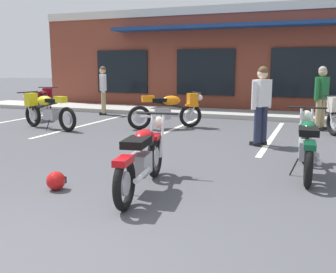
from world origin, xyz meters
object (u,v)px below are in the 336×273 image
Objects in this scene: motorcycle_blue_standard at (47,109)px; person_in_black_shirt at (321,94)px; person_in_shorts_foreground at (261,101)px; helmet_on_pavement at (56,181)px; motorcycle_silver_naked at (169,109)px; person_by_back_row at (103,87)px; motorcycle_foreground_classic at (142,158)px; motorcycle_red_sportbike at (43,102)px; motorcycle_orange_scrambler at (307,145)px.

person_in_black_shirt is (6.90, 2.39, 0.42)m from motorcycle_blue_standard.
person_in_black_shirt and person_in_shorts_foreground have the same top height.
motorcycle_silver_naked is at bearing 94.95° from helmet_on_pavement.
person_in_black_shirt is 1.00× the size of person_by_back_row.
person_in_shorts_foreground is 6.86m from person_by_back_row.
person_in_black_shirt is at bearing 19.15° from motorcycle_blue_standard.
motorcycle_foreground_classic is 1.25× the size of person_by_back_row.
motorcycle_silver_naked and motorcycle_blue_standard have the same top height.
person_in_black_shirt is 1.00× the size of person_in_shorts_foreground.
motorcycle_blue_standard is at bearing -160.85° from person_in_black_shirt.
motorcycle_silver_naked is (4.60, -0.51, 0.00)m from motorcycle_red_sportbike.
person_in_shorts_foreground reaches higher than motorcycle_red_sportbike.
person_in_shorts_foreground is at bearing 116.55° from motorcycle_orange_scrambler.
motorcycle_silver_naked is 5.66m from helmet_on_pavement.
motorcycle_blue_standard and motorcycle_orange_scrambler have the same top height.
motorcycle_red_sportbike is at bearing 164.47° from person_in_shorts_foreground.
motorcycle_foreground_classic and motorcycle_blue_standard have the same top height.
person_by_back_row is (-7.05, 0.88, 0.00)m from person_in_black_shirt.
motorcycle_blue_standard is 5.74m from person_in_shorts_foreground.
helmet_on_pavement is (3.72, -7.65, -0.82)m from person_by_back_row.
motorcycle_blue_standard is at bearing -157.77° from motorcycle_silver_naked.
helmet_on_pavement is (-3.16, -2.11, -0.33)m from motorcycle_orange_scrambler.
person_in_black_shirt reaches higher than motorcycle_silver_naked.
helmet_on_pavement is at bearing -64.05° from person_by_back_row.
motorcycle_blue_standard is at bearing 129.16° from helmet_on_pavement.
motorcycle_foreground_classic is at bearing -72.92° from motorcycle_silver_naked.
person_in_black_shirt reaches higher than motorcycle_foreground_classic.
motorcycle_foreground_classic is 3.90m from person_in_shorts_foreground.
motorcycle_red_sportbike is 8.45m from person_in_black_shirt.
motorcycle_silver_naked and motorcycle_orange_scrambler have the same top height.
motorcycle_silver_naked is (-1.61, 5.23, 0.07)m from motorcycle_foreground_classic.
motorcycle_blue_standard is at bearing 177.48° from person_in_shorts_foreground.
person_in_black_shirt is at bearing 66.08° from person_in_shorts_foreground.
helmet_on_pavement is at bearing -146.30° from motorcycle_orange_scrambler.
motorcycle_foreground_classic is 8.08× the size of helmet_on_pavement.
person_by_back_row is at bearing 92.78° from motorcycle_blue_standard.
motorcycle_silver_naked is at bearing 22.23° from motorcycle_blue_standard.
motorcycle_red_sportbike is 7.53m from person_in_shorts_foreground.
helmet_on_pavement is (-1.12, -0.40, -0.33)m from motorcycle_foreground_classic.
person_in_shorts_foreground reaches higher than motorcycle_silver_naked.
helmet_on_pavement is at bearing -117.66° from person_in_shorts_foreground.
person_in_shorts_foreground is (5.72, -0.25, 0.42)m from motorcycle_blue_standard.
person_by_back_row is (-5.88, 3.53, 0.00)m from person_in_shorts_foreground.
motorcycle_silver_naked is 1.07× the size of person_in_shorts_foreground.
motorcycle_red_sportbike is 7.60× the size of helmet_on_pavement.
motorcycle_silver_naked is 3.83m from person_by_back_row.
person_in_shorts_foreground is (1.04, 3.73, 0.49)m from motorcycle_foreground_classic.
motorcycle_foreground_classic is 1.00× the size of motorcycle_orange_scrambler.
motorcycle_blue_standard is 7.97× the size of helmet_on_pavement.
motorcycle_silver_naked is at bearing -163.42° from person_in_black_shirt.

